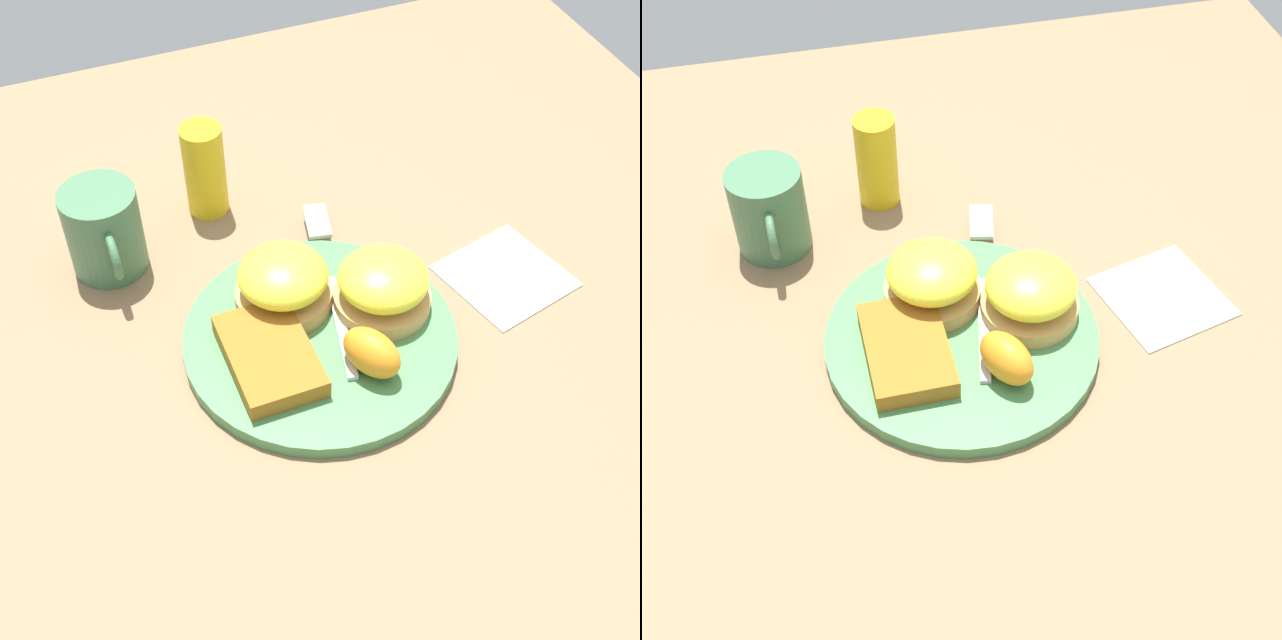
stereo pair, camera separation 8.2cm
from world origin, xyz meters
The scene contains 10 objects.
ground_plane centered at (0.00, 0.00, 0.00)m, with size 1.10×1.10×0.00m, color #846647.
plate centered at (0.00, 0.00, 0.01)m, with size 0.26×0.26×0.01m, color #47844C.
sandwich_benedict_left centered at (-0.01, 0.07, 0.04)m, with size 0.09×0.09×0.06m.
sandwich_benedict_right centered at (-0.05, -0.02, 0.04)m, with size 0.09×0.09×0.06m.
hashbrown_patty centered at (0.01, -0.06, 0.02)m, with size 0.11×0.07×0.02m, color #9B601D.
orange_wedge centered at (0.05, 0.03, 0.04)m, with size 0.06×0.04×0.04m, color orange.
fork centered at (-0.07, 0.04, 0.02)m, with size 0.24×0.07×0.00m.
cup centered at (-0.18, -0.16, 0.05)m, with size 0.11×0.08×0.09m.
napkin centered at (-0.01, 0.21, 0.00)m, with size 0.11×0.11×0.00m, color white.
condiment_bottle centered at (-0.23, -0.04, 0.05)m, with size 0.04×0.04×0.10m, color gold.
Camera 1 is at (0.51, -0.20, 0.64)m, focal length 50.00 mm.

